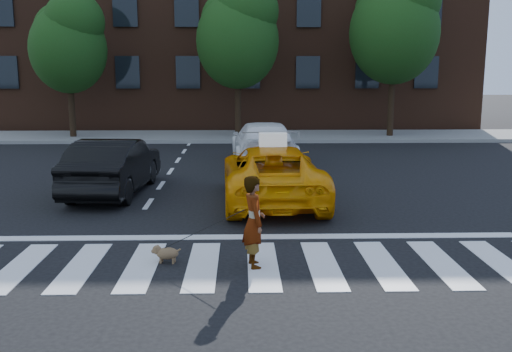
# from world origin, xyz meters

# --- Properties ---
(ground) EXTENTS (120.00, 120.00, 0.00)m
(ground) POSITION_xyz_m (0.00, 0.00, 0.00)
(ground) COLOR black
(ground) RESTS_ON ground
(crosswalk) EXTENTS (13.00, 2.40, 0.01)m
(crosswalk) POSITION_xyz_m (0.00, 0.00, 0.01)
(crosswalk) COLOR silver
(crosswalk) RESTS_ON ground
(stop_line) EXTENTS (12.00, 0.30, 0.01)m
(stop_line) POSITION_xyz_m (0.00, 1.60, 0.01)
(stop_line) COLOR silver
(stop_line) RESTS_ON ground
(sidewalk_far) EXTENTS (30.00, 4.00, 0.15)m
(sidewalk_far) POSITION_xyz_m (0.00, 17.50, 0.07)
(sidewalk_far) COLOR slate
(sidewalk_far) RESTS_ON ground
(building) EXTENTS (26.00, 10.00, 12.00)m
(building) POSITION_xyz_m (0.00, 25.00, 6.00)
(building) COLOR #4A2A1A
(building) RESTS_ON ground
(tree_left) EXTENTS (3.39, 3.38, 6.50)m
(tree_left) POSITION_xyz_m (-6.97, 17.00, 4.44)
(tree_left) COLOR black
(tree_left) RESTS_ON ground
(tree_mid) EXTENTS (3.69, 3.69, 7.10)m
(tree_mid) POSITION_xyz_m (0.53, 17.00, 4.85)
(tree_mid) COLOR black
(tree_mid) RESTS_ON ground
(tree_right) EXTENTS (4.00, 4.00, 7.70)m
(tree_right) POSITION_xyz_m (7.53, 17.00, 5.26)
(tree_right) COLOR black
(tree_right) RESTS_ON ground
(taxi) EXTENTS (2.46, 5.07, 1.39)m
(taxi) POSITION_xyz_m (1.40, 4.61, 0.70)
(taxi) COLOR orange
(taxi) RESTS_ON ground
(black_sedan) EXTENTS (1.83, 4.48, 1.44)m
(black_sedan) POSITION_xyz_m (-2.67, 5.63, 0.72)
(black_sedan) COLOR black
(black_sedan) RESTS_ON ground
(white_suv) EXTENTS (2.26, 5.07, 1.44)m
(white_suv) POSITION_xyz_m (1.40, 10.10, 0.72)
(white_suv) COLOR white
(white_suv) RESTS_ON ground
(woman) EXTENTS (0.47, 0.62, 1.53)m
(woman) POSITION_xyz_m (0.85, -0.06, 0.76)
(woman) COLOR #999999
(woman) RESTS_ON ground
(dog) EXTENTS (0.52, 0.25, 0.29)m
(dog) POSITION_xyz_m (-0.64, 0.17, 0.17)
(dog) COLOR #97684C
(dog) RESTS_ON ground
(taxi_sign) EXTENTS (0.66, 0.30, 0.32)m
(taxi_sign) POSITION_xyz_m (1.40, 4.41, 1.55)
(taxi_sign) COLOR white
(taxi_sign) RESTS_ON taxi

